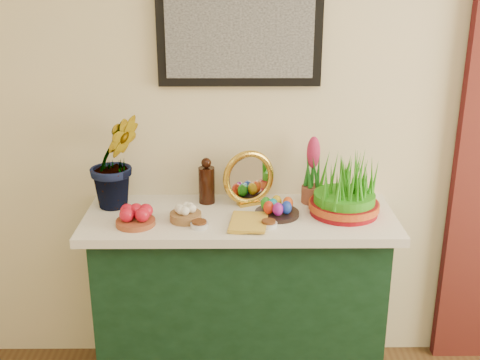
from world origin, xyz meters
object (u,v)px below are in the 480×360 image
(hyacinth_green, at_px, (115,146))
(wheatgrass_sabzeh, at_px, (345,190))
(book, at_px, (230,221))
(sideboard, at_px, (240,303))
(mirror, at_px, (249,179))

(hyacinth_green, xyz_separation_m, wheatgrass_sabzeh, (1.04, -0.10, -0.18))
(wheatgrass_sabzeh, bearing_deg, book, -166.97)
(book, distance_m, wheatgrass_sabzeh, 0.54)
(sideboard, height_order, wheatgrass_sabzeh, wheatgrass_sabzeh)
(hyacinth_green, relative_size, wheatgrass_sabzeh, 1.83)
(mirror, bearing_deg, book, -109.42)
(hyacinth_green, xyz_separation_m, mirror, (0.61, 0.03, -0.17))
(hyacinth_green, xyz_separation_m, book, (0.52, -0.22, -0.28))
(hyacinth_green, distance_m, mirror, 0.63)
(mirror, relative_size, wheatgrass_sabzeh, 0.82)
(sideboard, relative_size, hyacinth_green, 2.24)
(mirror, xyz_separation_m, wheatgrass_sabzeh, (0.43, -0.12, -0.01))
(wheatgrass_sabzeh, bearing_deg, mirror, 163.86)
(book, bearing_deg, hyacinth_green, 163.95)
(hyacinth_green, relative_size, mirror, 2.24)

